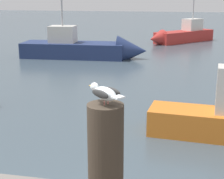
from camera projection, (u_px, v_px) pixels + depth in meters
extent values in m
cylinder|color=#382D23|center=(106.00, 167.00, 2.80)|extent=(0.28, 0.28, 1.04)
cylinder|color=#C66B60|center=(108.00, 102.00, 2.66)|extent=(0.01, 0.01, 0.04)
cylinder|color=#C66B60|center=(104.00, 103.00, 2.64)|extent=(0.01, 0.01, 0.04)
ellipsoid|color=white|center=(105.00, 94.00, 2.64)|extent=(0.24, 0.21, 0.10)
sphere|color=white|center=(94.00, 87.00, 2.73)|extent=(0.06, 0.06, 0.06)
cone|color=gold|center=(90.00, 86.00, 2.77)|extent=(0.05, 0.04, 0.02)
cube|color=white|center=(118.00, 97.00, 2.53)|extent=(0.10, 0.11, 0.01)
ellipsoid|color=#272727|center=(112.00, 91.00, 2.66)|extent=(0.17, 0.14, 0.06)
ellipsoid|color=#272727|center=(100.00, 94.00, 2.59)|extent=(0.17, 0.14, 0.06)
cube|color=navy|center=(73.00, 50.00, 17.16)|extent=(5.03, 1.82, 0.73)
cone|color=navy|center=(132.00, 51.00, 16.74)|extent=(1.47, 1.47, 1.40)
cube|color=silver|center=(63.00, 34.00, 17.03)|extent=(1.28, 1.02, 0.80)
cylinder|color=#A5A5A8|center=(62.00, 4.00, 16.65)|extent=(0.08, 0.08, 2.07)
cube|color=#B72D28|center=(184.00, 36.00, 22.79)|extent=(3.79, 4.13, 0.70)
cone|color=#B72D28|center=(156.00, 39.00, 21.31)|extent=(1.46, 1.46, 1.03)
cube|color=silver|center=(192.00, 25.00, 23.03)|extent=(1.40, 1.44, 0.74)
cylinder|color=#A5A5A8|center=(194.00, 3.00, 22.68)|extent=(0.08, 0.08, 1.95)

